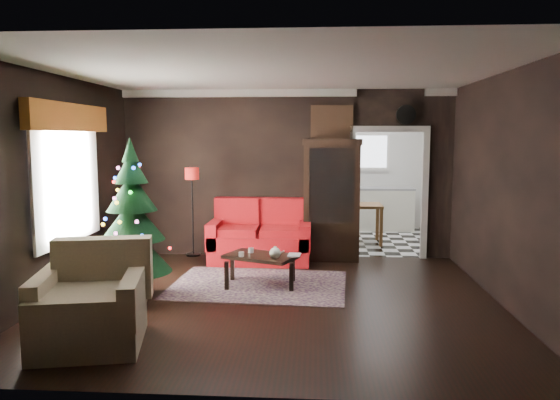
# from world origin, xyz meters

# --- Properties ---
(floor) EXTENTS (5.50, 5.50, 0.00)m
(floor) POSITION_xyz_m (0.00, 0.00, 0.00)
(floor) COLOR black
(floor) RESTS_ON ground
(ceiling) EXTENTS (5.50, 5.50, 0.00)m
(ceiling) POSITION_xyz_m (0.00, 0.00, 2.80)
(ceiling) COLOR white
(ceiling) RESTS_ON ground
(wall_back) EXTENTS (5.50, 0.00, 5.50)m
(wall_back) POSITION_xyz_m (0.00, 2.50, 1.40)
(wall_back) COLOR black
(wall_back) RESTS_ON ground
(wall_front) EXTENTS (5.50, 0.00, 5.50)m
(wall_front) POSITION_xyz_m (0.00, -2.50, 1.40)
(wall_front) COLOR black
(wall_front) RESTS_ON ground
(wall_left) EXTENTS (0.00, 5.50, 5.50)m
(wall_left) POSITION_xyz_m (-2.75, 0.00, 1.40)
(wall_left) COLOR black
(wall_left) RESTS_ON ground
(wall_right) EXTENTS (0.00, 5.50, 5.50)m
(wall_right) POSITION_xyz_m (2.75, 0.00, 1.40)
(wall_right) COLOR black
(wall_right) RESTS_ON ground
(doorway) EXTENTS (1.10, 0.10, 2.10)m
(doorway) POSITION_xyz_m (1.70, 2.50, 1.05)
(doorway) COLOR white
(doorway) RESTS_ON ground
(left_window) EXTENTS (0.05, 1.60, 1.40)m
(left_window) POSITION_xyz_m (-2.71, 0.20, 1.45)
(left_window) COLOR white
(left_window) RESTS_ON wall_left
(valance) EXTENTS (0.12, 2.10, 0.35)m
(valance) POSITION_xyz_m (-2.63, 0.20, 2.27)
(valance) COLOR #974F1C
(valance) RESTS_ON wall_left
(kitchen_floor) EXTENTS (3.00, 3.00, 0.00)m
(kitchen_floor) POSITION_xyz_m (1.70, 4.00, 0.00)
(kitchen_floor) COLOR white
(kitchen_floor) RESTS_ON ground
(kitchen_window) EXTENTS (0.70, 0.06, 0.70)m
(kitchen_window) POSITION_xyz_m (1.70, 5.45, 1.70)
(kitchen_window) COLOR white
(kitchen_window) RESTS_ON ground
(rug) EXTENTS (2.46, 1.86, 0.01)m
(rug) POSITION_xyz_m (-0.27, 0.65, 0.01)
(rug) COLOR #311F2B
(rug) RESTS_ON ground
(loveseat) EXTENTS (1.70, 0.90, 1.00)m
(loveseat) POSITION_xyz_m (-0.40, 2.05, 0.50)
(loveseat) COLOR maroon
(loveseat) RESTS_ON ground
(curio_cabinet) EXTENTS (0.90, 0.45, 1.90)m
(curio_cabinet) POSITION_xyz_m (0.75, 2.27, 0.95)
(curio_cabinet) COLOR black
(curio_cabinet) RESTS_ON ground
(floor_lamp) EXTENTS (0.31, 0.31, 1.42)m
(floor_lamp) POSITION_xyz_m (-1.47, 1.87, 0.83)
(floor_lamp) COLOR black
(floor_lamp) RESTS_ON ground
(christmas_tree) EXTENTS (0.98, 0.98, 1.81)m
(christmas_tree) POSITION_xyz_m (-1.77, -0.04, 1.05)
(christmas_tree) COLOR #093608
(christmas_tree) RESTS_ON ground
(armchair) EXTENTS (1.23, 1.23, 1.06)m
(armchair) POSITION_xyz_m (-1.69, -1.56, 0.46)
(armchair) COLOR tan
(armchair) RESTS_ON ground
(coffee_table) EXTENTS (1.08, 0.87, 0.42)m
(coffee_table) POSITION_xyz_m (-0.24, 0.63, 0.22)
(coffee_table) COLOR black
(coffee_table) RESTS_ON rug
(teapot) EXTENTS (0.19, 0.19, 0.16)m
(teapot) POSITION_xyz_m (-0.03, 0.40, 0.51)
(teapot) COLOR #EDEBCC
(teapot) RESTS_ON coffee_table
(cup_a) EXTENTS (0.10, 0.10, 0.07)m
(cup_a) POSITION_xyz_m (-0.39, 0.75, 0.46)
(cup_a) COLOR white
(cup_a) RESTS_ON coffee_table
(cup_b) EXTENTS (0.08, 0.08, 0.06)m
(cup_b) POSITION_xyz_m (-0.49, 0.51, 0.46)
(cup_b) COLOR white
(cup_b) RESTS_ON coffee_table
(book) EXTENTS (0.17, 0.03, 0.23)m
(book) POSITION_xyz_m (0.13, 0.60, 0.55)
(book) COLOR tan
(book) RESTS_ON coffee_table
(wall_clock) EXTENTS (0.32, 0.32, 0.06)m
(wall_clock) POSITION_xyz_m (1.95, 2.45, 2.38)
(wall_clock) COLOR white
(wall_clock) RESTS_ON wall_back
(painting) EXTENTS (0.62, 0.05, 0.52)m
(painting) POSITION_xyz_m (0.75, 2.46, 2.25)
(painting) COLOR #AF8040
(painting) RESTS_ON wall_back
(kitchen_counter) EXTENTS (1.80, 0.60, 0.90)m
(kitchen_counter) POSITION_xyz_m (1.70, 5.20, 0.45)
(kitchen_counter) COLOR white
(kitchen_counter) RESTS_ON ground
(kitchen_table) EXTENTS (0.70, 0.70, 0.75)m
(kitchen_table) POSITION_xyz_m (1.40, 3.70, 0.38)
(kitchen_table) COLOR brown
(kitchen_table) RESTS_ON ground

